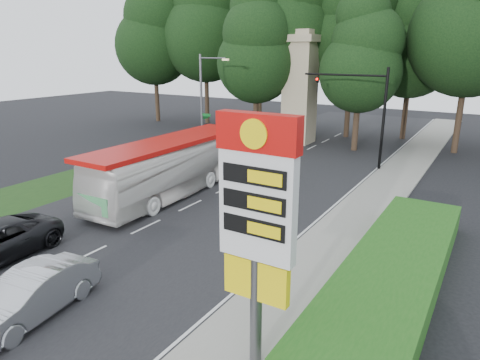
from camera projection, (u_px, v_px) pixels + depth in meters
The scene contains 19 objects.
road_surface at pixel (201, 201), 24.46m from camera, with size 14.00×80.00×0.02m, color black.
sidewalk_right at pixel (346, 231), 20.21m from camera, with size 3.00×80.00×0.12m, color gray.
grass_verge_left at pixel (150, 158), 34.10m from camera, with size 5.00×50.00×0.02m, color #193814.
hedge at pixel (394, 273), 15.28m from camera, with size 3.00×14.00×1.20m, color #1D5516.
gas_station_pylon at pixel (257, 212), 10.41m from camera, with size 2.10×0.45×6.85m.
traffic_signal_mast at pixel (366, 104), 30.09m from camera, with size 6.10×0.35×7.20m.
streetlight_signs at pixel (204, 100), 34.85m from camera, with size 2.75×0.98×8.00m.
monument at pixel (300, 87), 38.70m from camera, with size 3.00×3.00×10.05m.
tree_far_west at pixel (153, 29), 49.52m from camera, with size 8.96×8.96×17.60m.
tree_west_mid at pixel (205, 19), 47.87m from camera, with size 9.80×9.80×19.25m.
tree_west_near at pixel (260, 34), 47.00m from camera, with size 8.40×8.40×16.50m.
tree_center_left at pixel (287, 10), 40.66m from camera, with size 10.08×10.08×19.80m.
tree_center_right at pixel (354, 20), 39.59m from camera, with size 9.24×9.24×18.15m.
tree_east_near at pixel (414, 35), 39.12m from camera, with size 8.12×8.12×15.95m.
tree_east_mid at pixel (475, 9), 32.87m from camera, with size 9.52×9.52×18.70m.
tree_monument_left at pixel (257, 46), 38.85m from camera, with size 7.28×7.28×14.30m.
tree_monument_right at pixel (361, 54), 34.71m from camera, with size 6.72×6.72×13.20m.
transit_bus at pixel (170, 168), 25.01m from camera, with size 2.78×11.89×3.31m, color silver.
sedan_silver at pixel (30, 295), 13.58m from camera, with size 1.63×4.68×1.54m, color #AFB1B7.
Camera 1 is at (13.92, -6.55, 8.19)m, focal length 32.00 mm.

